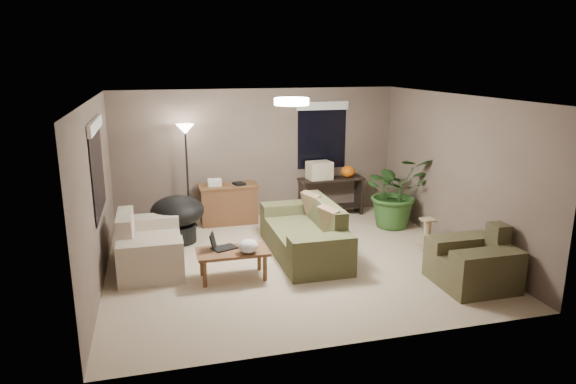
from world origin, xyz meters
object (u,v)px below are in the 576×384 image
object	(u,v)px
houseplant	(395,199)
cat_scratching_post	(427,235)
coffee_table	(233,254)
console_table	(331,193)
armchair	(473,264)
papasan_chair	(178,216)
desk	(229,204)
loveseat	(148,247)
floor_lamp	(186,142)
main_sofa	(306,236)

from	to	relation	value
houseplant	cat_scratching_post	bearing A→B (deg)	-89.50
coffee_table	console_table	world-z (taller)	console_table
armchair	console_table	size ratio (longest dim) A/B	0.77
armchair	houseplant	xyz separation A→B (m)	(0.11, 2.64, 0.23)
papasan_chair	desk	bearing A→B (deg)	39.84
houseplant	loveseat	bearing A→B (deg)	-169.41
console_table	floor_lamp	world-z (taller)	floor_lamp
main_sofa	console_table	size ratio (longest dim) A/B	1.69
main_sofa	cat_scratching_post	bearing A→B (deg)	-7.45
desk	floor_lamp	xyz separation A→B (m)	(-0.74, -0.01, 1.22)
loveseat	console_table	distance (m)	3.99
main_sofa	houseplant	size ratio (longest dim) A/B	1.64
coffee_table	houseplant	size ratio (longest dim) A/B	0.74
main_sofa	floor_lamp	xyz separation A→B (m)	(-1.70, 1.90, 1.30)
coffee_table	floor_lamp	size ratio (longest dim) A/B	0.52
console_table	cat_scratching_post	bearing A→B (deg)	-67.72
loveseat	console_table	world-z (taller)	loveseat
papasan_chair	floor_lamp	xyz separation A→B (m)	(0.24, 0.81, 1.13)
main_sofa	loveseat	size ratio (longest dim) A/B	1.37
main_sofa	papasan_chair	xyz separation A→B (m)	(-1.94, 1.09, 0.17)
armchair	floor_lamp	world-z (taller)	floor_lamp
armchair	console_table	distance (m)	3.75
loveseat	cat_scratching_post	distance (m)	4.46
main_sofa	papasan_chair	size ratio (longest dim) A/B	1.87
armchair	cat_scratching_post	xyz separation A→B (m)	(0.12, 1.45, -0.08)
armchair	desk	size ratio (longest dim) A/B	0.91
desk	houseplant	distance (m)	3.12
desk	floor_lamp	world-z (taller)	floor_lamp
coffee_table	papasan_chair	bearing A→B (deg)	110.81
houseplant	cat_scratching_post	world-z (taller)	houseplant
loveseat	papasan_chair	xyz separation A→B (m)	(0.49, 0.99, 0.17)
loveseat	houseplant	size ratio (longest dim) A/B	1.19
main_sofa	console_table	xyz separation A→B (m)	(1.10, 1.95, 0.14)
coffee_table	floor_lamp	world-z (taller)	floor_lamp
console_table	papasan_chair	world-z (taller)	papasan_chair
papasan_chair	armchair	bearing A→B (deg)	-36.19
loveseat	cat_scratching_post	bearing A→B (deg)	-4.63
loveseat	coffee_table	size ratio (longest dim) A/B	1.60
loveseat	papasan_chair	size ratio (longest dim) A/B	1.36
houseplant	papasan_chair	bearing A→B (deg)	177.65
coffee_table	papasan_chair	xyz separation A→B (m)	(-0.66, 1.75, 0.11)
armchair	coffee_table	size ratio (longest dim) A/B	1.00
houseplant	cat_scratching_post	xyz separation A→B (m)	(0.01, -1.19, -0.31)
houseplant	console_table	bearing A→B (deg)	131.25
desk	houseplant	xyz separation A→B (m)	(2.95, -0.98, 0.15)
main_sofa	desk	world-z (taller)	main_sofa
console_table	main_sofa	bearing A→B (deg)	-119.53
desk	console_table	bearing A→B (deg)	0.99
houseplant	desk	bearing A→B (deg)	161.58
loveseat	floor_lamp	size ratio (longest dim) A/B	0.84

